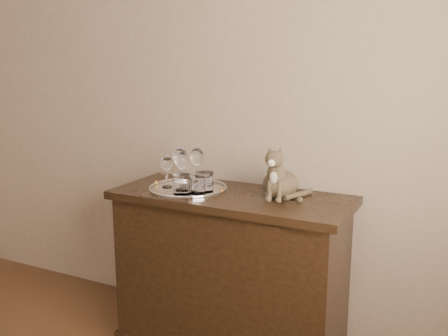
# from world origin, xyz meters

# --- Properties ---
(wall_back) EXTENTS (4.00, 0.10, 2.70)m
(wall_back) POSITION_xyz_m (0.00, 2.25, 1.35)
(wall_back) COLOR tan
(wall_back) RESTS_ON ground
(sideboard) EXTENTS (1.20, 0.50, 0.85)m
(sideboard) POSITION_xyz_m (0.60, 1.94, 0.42)
(sideboard) COLOR black
(sideboard) RESTS_ON ground
(tray) EXTENTS (0.40, 0.40, 0.01)m
(tray) POSITION_xyz_m (0.37, 1.91, 0.85)
(tray) COLOR white
(tray) RESTS_ON sideboard
(wine_glass_a) EXTENTS (0.08, 0.08, 0.21)m
(wine_glass_a) POSITION_xyz_m (0.30, 1.95, 0.96)
(wine_glass_a) COLOR white
(wine_glass_a) RESTS_ON tray
(wine_glass_b) EXTENTS (0.07, 0.07, 0.19)m
(wine_glass_b) POSITION_xyz_m (0.37, 2.01, 0.96)
(wine_glass_b) COLOR silver
(wine_glass_b) RESTS_ON tray
(wine_glass_c) EXTENTS (0.06, 0.06, 0.17)m
(wine_glass_c) POSITION_xyz_m (0.26, 1.89, 0.94)
(wine_glass_c) COLOR white
(wine_glass_c) RESTS_ON tray
(wine_glass_d) EXTENTS (0.07, 0.07, 0.19)m
(wine_glass_d) POSITION_xyz_m (0.34, 1.89, 0.95)
(wine_glass_d) COLOR silver
(wine_glass_d) RESTS_ON tray
(tumbler_a) EXTENTS (0.08, 0.08, 0.09)m
(tumbler_a) POSITION_xyz_m (0.46, 1.84, 0.90)
(tumbler_a) COLOR white
(tumbler_a) RESTS_ON tray
(tumbler_b) EXTENTS (0.09, 0.09, 0.10)m
(tumbler_b) POSITION_xyz_m (0.40, 1.80, 0.91)
(tumbler_b) COLOR silver
(tumbler_b) RESTS_ON tray
(tumbler_c) EXTENTS (0.09, 0.09, 0.10)m
(tumbler_c) POSITION_xyz_m (0.48, 1.89, 0.91)
(tumbler_c) COLOR white
(tumbler_c) RESTS_ON tray
(cat) EXTENTS (0.27, 0.25, 0.26)m
(cat) POSITION_xyz_m (0.84, 2.00, 0.98)
(cat) COLOR #4D3D2D
(cat) RESTS_ON sideboard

